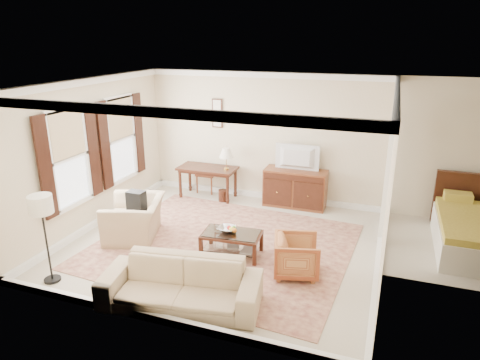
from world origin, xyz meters
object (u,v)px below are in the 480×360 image
Objects in this scene: striped_armchair at (297,254)px; sofa at (180,278)px; coffee_table at (232,238)px; writing_desk at (208,172)px; sideboard at (295,188)px; tv at (297,150)px; club_armchair at (134,212)px.

sofa is (-1.36, -1.36, 0.08)m from striped_armchair.
writing_desk is at bearing 121.80° from coffee_table.
sofa is (1.36, -4.06, -0.19)m from writing_desk.
tv is at bearing -90.00° from sideboard.
club_armchair is at bearing -134.54° from sideboard.
tv is at bearing 71.31° from sofa.
writing_desk is at bearing 99.26° from sofa.
writing_desk is 2.07m from sideboard.
club_armchair is (-1.97, 0.05, 0.18)m from coffee_table.
club_armchair is at bearing 178.62° from coffee_table.
coffee_table is at bearing 63.19° from striped_armchair.
sofa reaches higher than writing_desk.
tv is 1.30× the size of striped_armchair.
coffee_table is (1.52, -2.45, -0.30)m from writing_desk.
writing_desk is at bearing 30.26° from striped_armchair.
club_armchair is at bearing 69.72° from striped_armchair.
club_armchair reaches higher than sideboard.
tv reaches higher than writing_desk.
tv is 3.65m from club_armchair.
sideboard is 1.94× the size of striped_armchair.
coffee_table is at bearing 78.27° from tv.
writing_desk is 0.98× the size of sideboard.
sofa is (-0.69, -4.18, -0.87)m from tv.
coffee_table is at bearing 70.28° from club_armchair.
striped_armchair is (2.72, -2.70, -0.27)m from writing_desk.
coffee_table is 0.91× the size of club_armchair.
tv reaches higher than striped_armchair.
sideboard is 0.88m from tv.
writing_desk is 2.90m from coffee_table.
club_armchair is at bearing -100.65° from writing_desk.
sofa is at bearing -71.48° from writing_desk.
sideboard is 1.31× the size of coffee_table.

